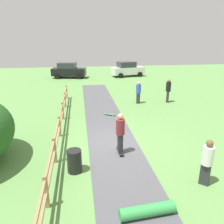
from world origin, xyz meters
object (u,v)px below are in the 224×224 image
(skateboard_loose, at_px, (109,114))
(skater_riding, at_px, (120,131))
(bystander_black, at_px, (168,89))
(trash_bin, at_px, (74,161))
(parked_car_white, at_px, (127,69))
(bystander_blue, at_px, (138,91))
(bystander_white, at_px, (207,161))
(parked_car_black, at_px, (69,70))
(skater_fallen, at_px, (148,212))

(skateboard_loose, bearing_deg, skater_riding, -92.19)
(bystander_black, bearing_deg, skateboard_loose, -153.85)
(trash_bin, height_order, skateboard_loose, trash_bin)
(bystander_black, relative_size, parked_car_white, 0.42)
(skateboard_loose, height_order, bystander_blue, bystander_blue)
(bystander_white, bearing_deg, bystander_blue, 88.36)
(trash_bin, bearing_deg, parked_car_black, 92.72)
(skater_fallen, height_order, parked_car_black, parked_car_black)
(skater_riding, xyz_separation_m, skater_fallen, (0.12, -3.79, -0.86))
(bystander_black, height_order, parked_car_white, parked_car_white)
(skater_riding, height_order, skateboard_loose, skater_riding)
(skater_riding, distance_m, parked_car_black, 20.18)
(trash_bin, distance_m, skater_fallen, 3.40)
(bystander_blue, height_order, parked_car_white, parked_car_white)
(skater_riding, distance_m, bystander_blue, 8.07)
(trash_bin, height_order, parked_car_black, parked_car_black)
(bystander_white, bearing_deg, parked_car_white, 84.67)
(bystander_black, bearing_deg, bystander_white, -104.90)
(trash_bin, relative_size, skateboard_loose, 1.15)
(bystander_blue, distance_m, parked_car_black, 13.69)
(bystander_blue, bearing_deg, skateboard_loose, -136.12)
(bystander_white, height_order, parked_car_black, parked_car_black)
(skateboard_loose, bearing_deg, bystander_black, 26.15)
(parked_car_white, bearing_deg, bystander_blue, -98.31)
(skater_riding, bearing_deg, bystander_white, -45.43)
(bystander_white, xyz_separation_m, parked_car_black, (-5.51, 22.53, 0.02))
(skater_fallen, bearing_deg, parked_car_white, 79.24)
(bystander_black, xyz_separation_m, bystander_white, (-2.68, -10.06, -0.12))
(skater_fallen, xyz_separation_m, skateboard_loose, (0.07, 8.82, -0.11))
(bystander_black, bearing_deg, parked_car_black, 123.30)
(skater_riding, bearing_deg, skater_fallen, -88.17)
(bystander_white, distance_m, parked_car_black, 23.19)
(skater_fallen, distance_m, bystander_black, 12.41)
(bystander_blue, relative_size, parked_car_white, 0.39)
(skater_riding, bearing_deg, parked_car_white, 76.92)
(skateboard_loose, height_order, parked_car_black, parked_car_black)
(skater_fallen, xyz_separation_m, parked_car_white, (4.51, 23.73, 0.76))
(parked_car_black, bearing_deg, trash_bin, -87.28)
(trash_bin, distance_m, bystander_black, 11.24)
(trash_bin, xyz_separation_m, bystander_white, (4.51, -1.44, 0.49))
(skater_fallen, height_order, parked_car_white, parked_car_white)
(skater_riding, relative_size, bystander_white, 1.09)
(trash_bin, height_order, bystander_blue, bystander_blue)
(bystander_white, bearing_deg, skater_fallen, -153.11)
(trash_bin, relative_size, parked_car_white, 0.20)
(skateboard_loose, xyz_separation_m, bystander_white, (2.34, -7.60, 0.85))
(skateboard_loose, distance_m, bystander_white, 8.00)
(bystander_white, bearing_deg, bystander_black, 75.10)
(trash_bin, bearing_deg, bystander_blue, 61.07)
(bystander_blue, xyz_separation_m, bystander_white, (-0.29, -10.13, -0.01))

